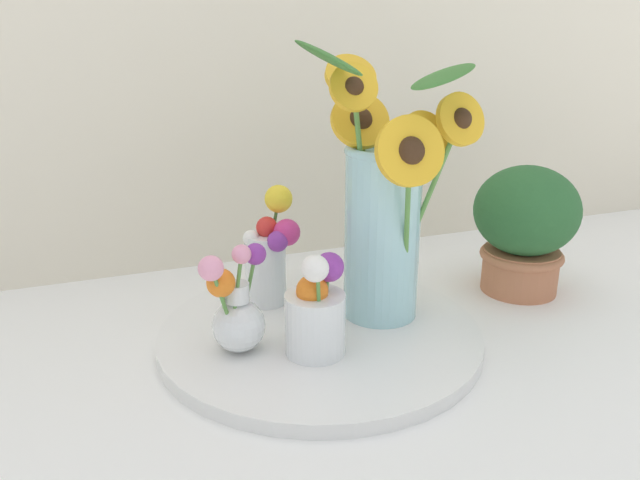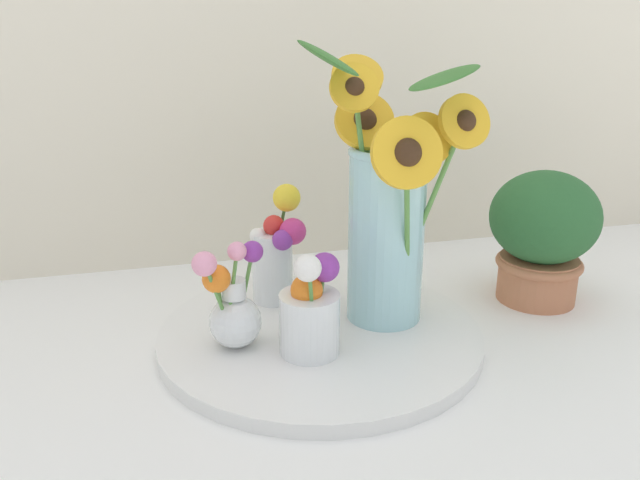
# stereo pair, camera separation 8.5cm
# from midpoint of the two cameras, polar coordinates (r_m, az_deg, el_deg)

# --- Properties ---
(ground_plane) EXTENTS (6.00, 6.00, 0.00)m
(ground_plane) POSITION_cam_midpoint_polar(r_m,az_deg,el_deg) (0.85, 0.42, -11.37)
(ground_plane) COLOR white
(serving_tray) EXTENTS (0.46, 0.46, 0.02)m
(serving_tray) POSITION_cam_midpoint_polar(r_m,az_deg,el_deg) (0.91, -2.71, -8.65)
(serving_tray) COLOR white
(serving_tray) RESTS_ON ground_plane
(mason_jar_sunflowers) EXTENTS (0.26, 0.21, 0.41)m
(mason_jar_sunflowers) POSITION_cam_midpoint_polar(r_m,az_deg,el_deg) (0.88, 3.11, 2.66)
(mason_jar_sunflowers) COLOR #9ED1D6
(mason_jar_sunflowers) RESTS_ON serving_tray
(vase_small_center) EXTENTS (0.08, 0.08, 0.15)m
(vase_small_center) POSITION_cam_midpoint_polar(r_m,az_deg,el_deg) (0.82, -3.36, -6.70)
(vase_small_center) COLOR white
(vase_small_center) RESTS_ON serving_tray
(vase_bulb_right) EXTENTS (0.10, 0.08, 0.15)m
(vase_bulb_right) POSITION_cam_midpoint_polar(r_m,az_deg,el_deg) (0.83, -10.61, -6.45)
(vase_bulb_right) COLOR white
(vase_bulb_right) RESTS_ON serving_tray
(vase_small_back) EXTENTS (0.08, 0.08, 0.18)m
(vase_small_back) POSITION_cam_midpoint_polar(r_m,az_deg,el_deg) (0.96, -7.18, -1.24)
(vase_small_back) COLOR white
(vase_small_back) RESTS_ON serving_tray
(potted_plant) EXTENTS (0.17, 0.17, 0.22)m
(potted_plant) POSITION_cam_midpoint_polar(r_m,az_deg,el_deg) (1.08, 16.11, 1.29)
(potted_plant) COLOR #B7704C
(potted_plant) RESTS_ON ground_plane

